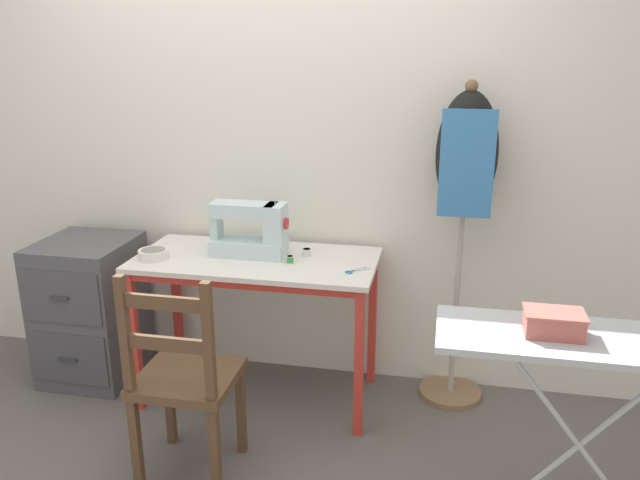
% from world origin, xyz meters
% --- Properties ---
extents(ground_plane, '(14.00, 14.00, 0.00)m').
position_xyz_m(ground_plane, '(0.00, 0.00, 0.00)').
color(ground_plane, '#5B5651').
extents(wall_back, '(10.00, 0.05, 2.55)m').
position_xyz_m(wall_back, '(0.00, 0.64, 1.27)').
color(wall_back, silver).
rests_on(wall_back, ground_plane).
extents(sewing_table, '(1.19, 0.58, 0.76)m').
position_xyz_m(sewing_table, '(0.00, 0.27, 0.67)').
color(sewing_table, silver).
rests_on(sewing_table, ground_plane).
extents(sewing_machine, '(0.38, 0.17, 0.29)m').
position_xyz_m(sewing_machine, '(-0.02, 0.32, 0.89)').
color(sewing_machine, silver).
rests_on(sewing_machine, sewing_table).
extents(fabric_bowl, '(0.15, 0.15, 0.05)m').
position_xyz_m(fabric_bowl, '(-0.49, 0.17, 0.78)').
color(fabric_bowl, silver).
rests_on(fabric_bowl, sewing_table).
extents(scissors, '(0.11, 0.11, 0.01)m').
position_xyz_m(scissors, '(0.50, 0.19, 0.76)').
color(scissors, silver).
rests_on(scissors, sewing_table).
extents(thread_spool_near_machine, '(0.04, 0.04, 0.04)m').
position_xyz_m(thread_spool_near_machine, '(0.18, 0.24, 0.78)').
color(thread_spool_near_machine, green).
rests_on(thread_spool_near_machine, sewing_table).
extents(thread_spool_mid_table, '(0.04, 0.04, 0.04)m').
position_xyz_m(thread_spool_mid_table, '(0.24, 0.37, 0.78)').
color(thread_spool_mid_table, silver).
rests_on(thread_spool_mid_table, sewing_table).
extents(wooden_chair, '(0.40, 0.38, 0.94)m').
position_xyz_m(wooden_chair, '(-0.11, -0.39, 0.45)').
color(wooden_chair, '#513823').
rests_on(wooden_chair, ground_plane).
extents(filing_cabinet, '(0.47, 0.51, 0.77)m').
position_xyz_m(filing_cabinet, '(-0.95, 0.32, 0.39)').
color(filing_cabinet, '#4C4C51').
rests_on(filing_cabinet, ground_plane).
extents(dress_form, '(0.32, 0.32, 1.61)m').
position_xyz_m(dress_form, '(0.98, 0.48, 1.16)').
color(dress_form, '#846647').
rests_on(dress_form, ground_plane).
extents(ironing_board, '(1.05, 0.36, 0.83)m').
position_xyz_m(ironing_board, '(1.41, -0.45, 0.78)').
color(ironing_board, '#ADB2B7').
rests_on(ironing_board, ground_plane).
extents(storage_box, '(0.20, 0.13, 0.08)m').
position_xyz_m(storage_box, '(1.28, -0.45, 0.86)').
color(storage_box, '#AD564C').
rests_on(storage_box, ironing_board).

